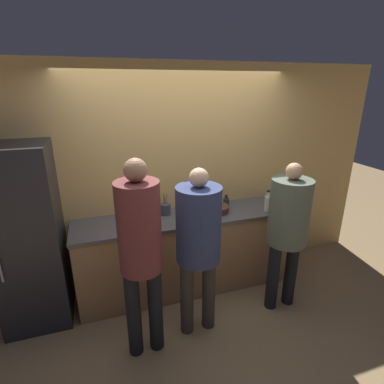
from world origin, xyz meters
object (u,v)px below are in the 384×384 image
object	(u,v)px
utensil_crock	(165,209)
bottle_green	(275,197)
bottle_dark	(226,202)
cup_yellow	(183,207)
person_left	(140,245)
cup_red	(133,215)
fruit_bowl	(216,208)
refrigerator	(28,239)
person_right	(288,223)
person_center	(198,237)
bottle_clear	(268,203)

from	to	relation	value
utensil_crock	bottle_green	size ratio (longest dim) A/B	1.28
bottle_dark	cup_yellow	distance (m)	0.54
person_left	cup_red	size ratio (longest dim) A/B	21.12
utensil_crock	cup_red	size ratio (longest dim) A/B	2.92
fruit_bowl	bottle_green	size ratio (longest dim) A/B	1.53
refrigerator	bottle_dark	bearing A→B (deg)	3.52
refrigerator	person_left	xyz separation A→B (m)	(0.99, -0.78, 0.18)
person_right	cup_yellow	size ratio (longest dim) A/B	19.02
cup_yellow	fruit_bowl	bearing A→B (deg)	-24.31
person_left	bottle_dark	xyz separation A→B (m)	(1.18, 0.91, -0.10)
person_center	cup_yellow	size ratio (longest dim) A/B	19.55
refrigerator	bottle_green	xyz separation A→B (m)	(2.81, 0.05, 0.09)
cup_red	bottle_clear	bearing A→B (deg)	-10.38
fruit_bowl	bottle_clear	bearing A→B (deg)	-15.76
person_left	person_center	distance (m)	0.55
person_center	bottle_dark	world-z (taller)	person_center
bottle_dark	bottle_clear	size ratio (longest dim) A/B	0.55
person_left	cup_yellow	size ratio (longest dim) A/B	21.23
person_left	bottle_clear	xyz separation A→B (m)	(1.58, 0.62, -0.06)
utensil_crock	cup_yellow	distance (m)	0.23
person_center	bottle_green	bearing A→B (deg)	29.52
person_right	bottle_green	world-z (taller)	person_right
person_left	bottle_green	world-z (taller)	person_left
refrigerator	person_right	xyz separation A→B (m)	(2.52, -0.63, 0.08)
utensil_crock	cup_yellow	bearing A→B (deg)	12.75
person_right	person_left	bearing A→B (deg)	-174.60
cup_yellow	utensil_crock	bearing A→B (deg)	-167.25
bottle_green	cup_yellow	xyz separation A→B (m)	(-1.18, 0.12, -0.03)
cup_red	refrigerator	bearing A→B (deg)	-172.91
person_right	fruit_bowl	distance (m)	0.84
cup_yellow	cup_red	world-z (taller)	cup_yellow
refrigerator	person_right	world-z (taller)	refrigerator
bottle_dark	bottle_clear	distance (m)	0.49
fruit_bowl	cup_yellow	size ratio (longest dim) A/B	3.52
person_right	bottle_clear	world-z (taller)	person_right
person_left	cup_red	world-z (taller)	person_left
refrigerator	cup_yellow	xyz separation A→B (m)	(1.63, 0.17, 0.06)
fruit_bowl	utensil_crock	bearing A→B (deg)	169.49
utensil_crock	bottle_clear	distance (m)	1.20
fruit_bowl	bottle_dark	xyz separation A→B (m)	(0.18, 0.12, 0.02)
utensil_crock	bottle_dark	size ratio (longest dim) A/B	1.79
utensil_crock	bottle_clear	world-z (taller)	bottle_clear
person_right	refrigerator	bearing A→B (deg)	165.94
bottle_green	cup_red	size ratio (longest dim) A/B	2.29
bottle_clear	cup_yellow	world-z (taller)	bottle_clear
utensil_crock	bottle_dark	distance (m)	0.76
cup_red	bottle_green	bearing A→B (deg)	-2.59
cup_yellow	cup_red	size ratio (longest dim) A/B	0.99
bottle_dark	cup_yellow	size ratio (longest dim) A/B	1.64
bottle_dark	fruit_bowl	bearing A→B (deg)	-146.80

